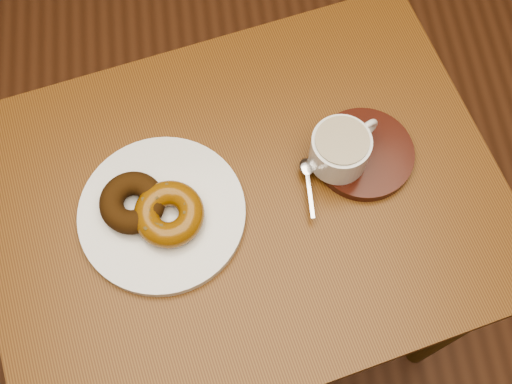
{
  "coord_description": "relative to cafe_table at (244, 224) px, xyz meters",
  "views": [
    {
      "loc": [
        -0.16,
        -0.29,
        1.67
      ],
      "look_at": [
        -0.11,
        0.08,
        0.77
      ],
      "focal_mm": 45.0,
      "sensor_mm": 36.0,
      "label": 1
    }
  ],
  "objects": [
    {
      "name": "donut_plate",
      "position": [
        -0.13,
        -0.01,
        0.13
      ],
      "size": [
        0.32,
        0.32,
        0.02
      ],
      "primitive_type": "cylinder",
      "rotation": [
        0.0,
        0.0,
        0.31
      ],
      "color": "silver",
      "rests_on": "cafe_table"
    },
    {
      "name": "ground",
      "position": [
        0.13,
        -0.08,
        -0.63
      ],
      "size": [
        6.0,
        6.0,
        0.0
      ],
      "primitive_type": "plane",
      "color": "#532E1A",
      "rests_on": "ground"
    },
    {
      "name": "donut_cinnamon",
      "position": [
        -0.17,
        -0.0,
        0.15
      ],
      "size": [
        0.14,
        0.14,
        0.04
      ],
      "primitive_type": "torus",
      "rotation": [
        0.0,
        0.0,
        0.56
      ],
      "color": "#351E0A",
      "rests_on": "donut_plate"
    },
    {
      "name": "coffee_cup",
      "position": [
        0.15,
        0.04,
        0.17
      ],
      "size": [
        0.11,
        0.09,
        0.06
      ],
      "rotation": [
        0.0,
        0.0,
        0.55
      ],
      "color": "silver",
      "rests_on": "saucer"
    },
    {
      "name": "cafe_table",
      "position": [
        0.0,
        0.0,
        0.0
      ],
      "size": [
        0.91,
        0.75,
        0.75
      ],
      "rotation": [
        0.0,
        0.0,
        0.21
      ],
      "color": "brown",
      "rests_on": "ground"
    },
    {
      "name": "teaspoon",
      "position": [
        0.1,
        0.02,
        0.14
      ],
      "size": [
        0.02,
        0.1,
        0.01
      ],
      "rotation": [
        0.0,
        0.0,
        -0.03
      ],
      "color": "silver",
      "rests_on": "saucer"
    },
    {
      "name": "saucer",
      "position": [
        0.2,
        0.05,
        0.13
      ],
      "size": [
        0.22,
        0.22,
        0.02
      ],
      "primitive_type": "cylinder",
      "rotation": [
        0.0,
        0.0,
        0.6
      ],
      "color": "black",
      "rests_on": "cafe_table"
    },
    {
      "name": "donut_caramel",
      "position": [
        -0.11,
        -0.03,
        0.15
      ],
      "size": [
        0.12,
        0.12,
        0.04
      ],
      "rotation": [
        0.0,
        0.0,
        -0.19
      ],
      "color": "brown",
      "rests_on": "donut_plate"
    }
  ]
}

